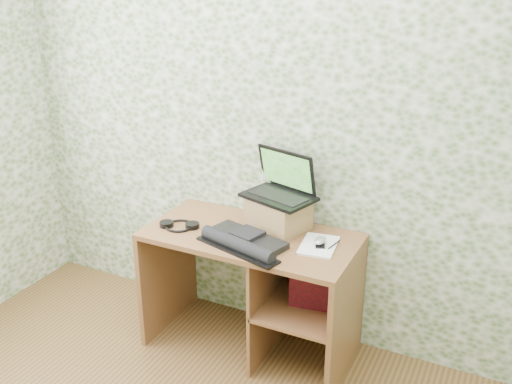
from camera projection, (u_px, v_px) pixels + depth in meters
The scene contains 10 objects.
wall_back at pixel (274, 127), 3.27m from camera, with size 3.50×3.50×0.00m, color silver.
desk at pixel (265, 277), 3.31m from camera, with size 1.20×0.60×0.75m.
riser at pixel (278, 213), 3.26m from camera, with size 0.31×0.26×0.18m, color olive.
laptop at pixel (282, 186), 3.24m from camera, with size 0.45×0.38×0.26m.
keyboard at pixel (243, 241), 3.08m from camera, with size 0.53×0.39×0.07m.
headphones at pixel (179, 225), 3.30m from camera, with size 0.23×0.21×0.03m.
notepad at pixel (319, 245), 3.07m from camera, with size 0.18×0.26×0.01m, color white.
mouse at pixel (320, 242), 3.06m from camera, with size 0.06×0.10×0.03m, color #BCBCBE.
pen at pixel (334, 244), 3.06m from camera, with size 0.01×0.01×0.12m, color black.
red_box at pixel (316, 280), 3.12m from camera, with size 0.28×0.09×0.33m, color maroon.
Camera 1 is at (1.30, -1.15, 2.16)m, focal length 40.00 mm.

